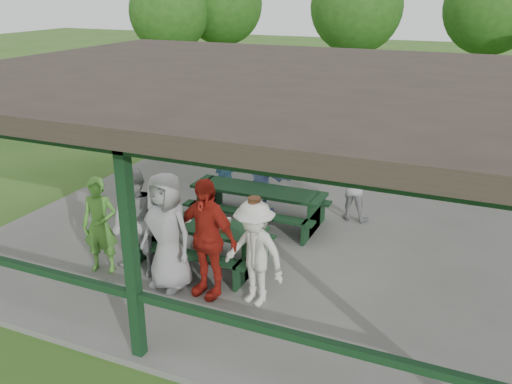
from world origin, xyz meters
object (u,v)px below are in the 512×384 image
at_px(picnic_table_near, 200,238).
at_px(contestant_red, 206,238).
at_px(contestant_grey_left, 136,223).
at_px(farm_trailer, 279,109).
at_px(contestant_grey_mid, 167,232).
at_px(pickup_truck, 454,137).
at_px(contestant_white_fedora, 254,253).
at_px(spectator_grey, 354,186).
at_px(contestant_green, 100,225).
at_px(spectator_blue, 225,156).
at_px(picnic_table_far, 258,201).
at_px(spectator_lblue, 261,176).

bearing_deg(picnic_table_near, contestant_red, -55.10).
height_order(contestant_grey_left, farm_trailer, contestant_grey_left).
bearing_deg(contestant_grey_mid, pickup_truck, 78.48).
height_order(picnic_table_near, contestant_grey_mid, contestant_grey_mid).
xyz_separation_m(picnic_table_near, contestant_white_fedora, (1.40, -0.82, 0.38)).
bearing_deg(spectator_grey, contestant_green, 51.22).
bearing_deg(spectator_blue, picnic_table_near, 132.99).
xyz_separation_m(contestant_grey_left, contestant_red, (1.38, -0.10, 0.04)).
relative_size(picnic_table_far, contestant_red, 1.42).
distance_m(picnic_table_near, contestant_grey_mid, 1.06).
xyz_separation_m(contestant_green, spectator_blue, (0.20, 4.31, 0.04)).
xyz_separation_m(contestant_white_fedora, spectator_blue, (-2.60, 4.20, 0.04)).
bearing_deg(spectator_blue, pickup_truck, -109.18).
bearing_deg(spectator_lblue, spectator_grey, -151.74).
xyz_separation_m(contestant_red, spectator_blue, (-1.82, 4.26, -0.09)).
xyz_separation_m(picnic_table_far, contestant_grey_left, (-1.01, -2.78, 0.46)).
xyz_separation_m(picnic_table_near, contestant_red, (0.61, -0.88, 0.51)).
relative_size(contestant_red, contestant_white_fedora, 1.12).
bearing_deg(picnic_table_near, spectator_lblue, 89.78).
bearing_deg(contestant_green, farm_trailer, 79.32).
bearing_deg(spectator_lblue, contestant_white_fedora, 131.78).
relative_size(picnic_table_near, contestant_grey_mid, 1.20).
distance_m(spectator_blue, farm_trailer, 6.57).
bearing_deg(contestant_grey_left, contestant_white_fedora, 11.08).
height_order(spectator_lblue, spectator_grey, spectator_lblue).
xyz_separation_m(contestant_green, spectator_lblue, (1.41, 3.63, -0.08)).
bearing_deg(picnic_table_far, contestant_grey_left, -109.93).
relative_size(picnic_table_far, pickup_truck, 0.57).
distance_m(picnic_table_near, spectator_grey, 3.59).
bearing_deg(contestant_grey_left, spectator_lblue, 89.43).
xyz_separation_m(contestant_grey_left, contestant_white_fedora, (2.17, -0.04, -0.09)).
bearing_deg(contestant_white_fedora, spectator_blue, 137.37).
relative_size(contestant_green, spectator_blue, 0.95).
distance_m(contestant_grey_mid, spectator_lblue, 3.64).
height_order(contestant_grey_mid, contestant_red, contestant_grey_mid).
distance_m(spectator_grey, pickup_truck, 5.77).
height_order(spectator_grey, farm_trailer, spectator_grey).
bearing_deg(contestant_grey_mid, contestant_red, 13.74).
xyz_separation_m(contestant_grey_left, spectator_lblue, (0.78, 3.48, -0.18)).
bearing_deg(spectator_grey, contestant_grey_mid, 64.51).
bearing_deg(farm_trailer, pickup_truck, -34.52).
bearing_deg(spectator_lblue, picnic_table_near, 110.02).
height_order(contestant_white_fedora, pickup_truck, contestant_white_fedora).
distance_m(contestant_grey_left, contestant_red, 1.38).
distance_m(contestant_red, spectator_blue, 4.64).
xyz_separation_m(contestant_grey_mid, farm_trailer, (-2.31, 10.78, -0.34)).
xyz_separation_m(spectator_blue, farm_trailer, (-1.16, 6.46, -0.25)).
height_order(picnic_table_far, contestant_grey_mid, contestant_grey_mid).
relative_size(contestant_green, spectator_lblue, 1.10).
relative_size(contestant_grey_mid, spectator_lblue, 1.28).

